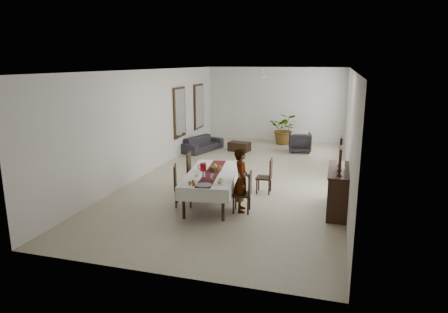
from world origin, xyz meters
TOP-DOWN VIEW (x-y plane):
  - floor at (0.00, 0.00)m, footprint 6.00×12.00m
  - ceiling at (0.00, 0.00)m, footprint 6.00×12.00m
  - wall_back at (0.00, 6.00)m, footprint 6.00×0.02m
  - wall_front at (0.00, -6.00)m, footprint 6.00×0.02m
  - wall_left at (-3.00, 0.00)m, footprint 0.02×12.00m
  - wall_right at (3.00, 0.00)m, footprint 0.02×12.00m
  - dining_table_top at (-0.22, -2.45)m, footprint 1.32×2.53m
  - table_leg_fl at (-0.50, -3.65)m, footprint 0.08×0.08m
  - table_leg_fr at (0.38, -3.53)m, footprint 0.08×0.08m
  - table_leg_bl at (-0.81, -1.37)m, footprint 0.08×0.08m
  - table_leg_br at (0.07, -1.26)m, footprint 0.08×0.08m
  - tablecloth_top at (-0.22, -2.45)m, footprint 1.53×2.73m
  - tablecloth_drape_left at (-0.80, -2.53)m, footprint 0.36×2.57m
  - tablecloth_drape_right at (0.36, -2.37)m, footprint 0.36×2.57m
  - tablecloth_drape_near at (-0.04, -3.73)m, footprint 1.18×0.17m
  - tablecloth_drape_far at (-0.39, -1.17)m, footprint 1.18×0.17m
  - table_runner at (-0.22, -2.45)m, footprint 0.69×2.54m
  - red_pitcher at (-0.49, -2.33)m, footprint 0.17×0.17m
  - pitcher_handle at (-0.57, -2.35)m, footprint 0.12×0.04m
  - wine_glass_near at (-0.01, -3.08)m, footprint 0.07×0.07m
  - wine_glass_mid at (-0.24, -3.01)m, footprint 0.07×0.07m
  - wine_glass_far at (-0.17, -2.39)m, footprint 0.07×0.07m
  - teacup_right at (0.16, -3.01)m, footprint 0.09×0.09m
  - saucer_right at (0.16, -3.01)m, footprint 0.15×0.15m
  - teacup_left at (-0.47, -2.84)m, footprint 0.09×0.09m
  - saucer_left at (-0.47, -2.84)m, footprint 0.15×0.15m
  - plate_near_right at (0.23, -3.30)m, footprint 0.24×0.24m
  - bread_near_right at (0.23, -3.30)m, footprint 0.09×0.09m
  - plate_near_left at (-0.41, -3.24)m, footprint 0.24×0.24m
  - plate_far_left at (-0.61, -1.95)m, footprint 0.24×0.24m
  - serving_tray at (-0.07, -3.50)m, footprint 0.36×0.36m
  - jam_jar_a at (-0.29, -3.56)m, footprint 0.06×0.06m
  - jam_jar_b at (-0.40, -3.51)m, footprint 0.06×0.06m
  - jam_jar_c at (-0.36, -3.40)m, footprint 0.06×0.06m
  - fruit_basket at (-0.20, -2.19)m, footprint 0.30×0.30m
  - fruit_red at (-0.17, -2.17)m, footprint 0.09×0.09m
  - fruit_green at (-0.25, -2.17)m, footprint 0.08×0.08m
  - fruit_yellow at (-0.20, -2.24)m, footprint 0.08×0.08m
  - chair_right_near_seat at (0.64, -2.87)m, footprint 0.45×0.45m
  - chair_right_near_leg_fl at (0.82, -3.03)m, footprint 0.05×0.05m
  - chair_right_near_leg_fr at (0.79, -2.69)m, footprint 0.05×0.05m
  - chair_right_near_leg_bl at (0.49, -3.06)m, footprint 0.05×0.05m
  - chair_right_near_leg_br at (0.46, -2.72)m, footprint 0.05×0.05m
  - chair_right_near_back at (0.83, -2.86)m, footprint 0.08×0.41m
  - chair_right_far_seat at (0.88, -1.35)m, footprint 0.41×0.41m
  - chair_right_far_leg_fl at (1.05, -1.51)m, footprint 0.04×0.04m
  - chair_right_far_leg_fr at (1.03, -1.18)m, footprint 0.04×0.04m
  - chair_right_far_leg_bl at (0.72, -1.52)m, footprint 0.04×0.04m
  - chair_right_far_leg_br at (0.71, -1.19)m, footprint 0.04×0.04m
  - chair_right_far_back at (1.06, -1.34)m, footprint 0.05×0.40m
  - chair_left_near_seat at (-0.82, -2.85)m, footprint 0.54×0.54m
  - chair_left_near_leg_fl at (-1.04, -2.74)m, footprint 0.05×0.05m
  - chair_left_near_leg_fr at (-0.93, -3.07)m, footprint 0.05×0.05m
  - chair_left_near_leg_bl at (-0.71, -2.63)m, footprint 0.05×0.05m
  - chair_left_near_leg_br at (-0.60, -2.96)m, footprint 0.05×0.05m
  - chair_left_near_back at (-1.01, -2.91)m, footprint 0.17×0.42m
  - chair_left_far_seat at (-0.87, -1.78)m, footprint 0.52×0.52m
  - chair_left_far_leg_fl at (-1.08, -1.63)m, footprint 0.05×0.05m
  - chair_left_far_leg_fr at (-1.02, -2.00)m, footprint 0.05×0.05m
  - chair_left_far_leg_bl at (-0.72, -1.57)m, footprint 0.05×0.05m
  - chair_left_far_leg_br at (-0.65, -1.93)m, footprint 0.05×0.05m
  - chair_left_far_back at (-1.07, -1.82)m, footprint 0.12×0.45m
  - woman at (0.61, -2.81)m, footprint 0.49×0.62m
  - sideboard_body at (2.78, -2.21)m, footprint 0.44×1.65m
  - sideboard_top at (2.78, -2.21)m, footprint 0.48×1.72m
  - candlestick_near_base at (2.78, -2.82)m, footprint 0.11×0.11m
  - candlestick_near_shaft at (2.78, -2.82)m, footprint 0.06×0.06m
  - candlestick_near_candle at (2.78, -2.82)m, footprint 0.04×0.04m
  - candlestick_mid_base at (2.78, -2.37)m, footprint 0.11×0.11m
  - candlestick_mid_shaft at (2.78, -2.37)m, footprint 0.06×0.06m
  - candlestick_mid_candle at (2.78, -2.37)m, footprint 0.04×0.04m
  - candlestick_far_base at (2.78, -1.93)m, footprint 0.11×0.11m
  - candlestick_far_shaft at (2.78, -1.93)m, footprint 0.06×0.06m
  - candlestick_far_candle at (2.78, -1.93)m, footprint 0.04×0.04m
  - sofa at (-2.40, 3.13)m, footprint 1.29×2.04m
  - armchair at (1.31, 3.94)m, footprint 0.94×0.96m
  - coffee_table at (-0.99, 3.46)m, footprint 0.88×0.66m
  - potted_plant at (0.52, 5.32)m, footprint 1.23×1.08m
  - mirror_frame_near at (-2.96, 2.20)m, footprint 0.06×1.05m
  - mirror_glass_near at (-2.92, 2.20)m, footprint 0.01×0.90m
  - mirror_frame_far at (-2.96, 4.30)m, footprint 0.06×1.05m
  - mirror_glass_far at (-2.92, 4.30)m, footprint 0.01×0.90m
  - fan_rod at (0.00, 3.00)m, footprint 0.04×0.04m
  - fan_hub at (0.00, 3.00)m, footprint 0.16×0.16m
  - fan_blade_n at (0.00, 3.35)m, footprint 0.10×0.55m
  - fan_blade_s at (0.00, 2.65)m, footprint 0.10×0.55m
  - fan_blade_e at (0.35, 3.00)m, footprint 0.55×0.10m
  - fan_blade_w at (-0.35, 3.00)m, footprint 0.55×0.10m

SIDE VIEW (x-z plane):
  - floor at x=0.00m, z-range 0.00..0.00m
  - coffee_table at x=-0.99m, z-range 0.00..0.35m
  - chair_right_far_leg_fl at x=1.05m, z-range 0.00..0.39m
  - chair_right_far_leg_fr at x=1.03m, z-range 0.00..0.39m
  - chair_right_far_leg_bl at x=0.72m, z-range 0.00..0.39m
  - chair_right_far_leg_br at x=0.71m, z-range 0.00..0.39m
  - chair_right_near_leg_fl at x=0.82m, z-range 0.00..0.41m
  - chair_right_near_leg_fr at x=0.79m, z-range 0.00..0.41m
  - chair_right_near_leg_bl at x=0.49m, z-range 0.00..0.41m
  - chair_right_near_leg_br at x=0.46m, z-range 0.00..0.41m
  - chair_left_near_leg_fl at x=-1.04m, z-range 0.00..0.42m
  - chair_left_near_leg_fr at x=-0.93m, z-range 0.00..0.42m
  - chair_left_near_leg_bl at x=-0.71m, z-range 0.00..0.42m
  - chair_left_near_leg_br at x=-0.60m, z-range 0.00..0.42m
  - chair_left_far_leg_fl at x=-1.08m, z-range 0.00..0.45m
  - chair_left_far_leg_fr at x=-1.02m, z-range 0.00..0.45m
  - chair_left_far_leg_bl at x=-0.72m, z-range 0.00..0.45m
  - chair_left_far_leg_br at x=-0.65m, z-range 0.00..0.45m
  - sofa at x=-2.40m, z-range 0.00..0.56m
  - table_leg_fl at x=-0.50m, z-range 0.00..0.70m
  - table_leg_fr at x=0.38m, z-range 0.00..0.70m
  - table_leg_bl at x=-0.81m, z-range 0.00..0.70m
  - table_leg_br at x=0.07m, z-range 0.00..0.70m
  - armchair at x=1.31m, z-range 0.00..0.76m
  - chair_right_far_seat at x=0.88m, z-range 0.39..0.44m
  - chair_right_near_seat at x=0.64m, z-range 0.41..0.45m
  - chair_left_near_seat at x=-0.82m, z-range 0.42..0.47m
  - chair_left_far_seat at x=-0.87m, z-range 0.45..0.50m
  - sideboard_body at x=2.78m, z-range 0.00..0.99m
  - tablecloth_drape_left at x=-0.80m, z-range 0.46..0.76m
  - tablecloth_drape_right at x=0.36m, z-range 0.46..0.76m
  - tablecloth_drape_near at x=-0.04m, z-range 0.46..0.76m
  - tablecloth_drape_far at x=-0.39m, z-range 0.46..0.76m
  - potted_plant at x=0.52m, z-range 0.00..1.32m
  - chair_right_far_back at x=1.06m, z-range 0.43..0.94m
  - chair_right_near_back at x=0.83m, z-range 0.45..0.97m
  - dining_table_top at x=-0.22m, z-range 0.70..0.75m
  - chair_left_near_back at x=-1.01m, z-range 0.47..1.01m
  - woman at x=0.61m, z-range 0.00..1.50m
  - tablecloth_top at x=-0.22m, z-range 0.75..0.76m
  - table_runner at x=-0.22m, z-range 0.76..0.77m
  - saucer_right at x=0.16m, z-range 0.76..0.78m
  - saucer_left at x=-0.47m, z-range 0.76..0.78m
  - plate_near_right at x=0.23m, z-range 0.76..0.78m
  - plate_near_left at x=-0.41m, z-range 0.76..0.78m
  - plate_far_left at x=-0.61m, z-range 0.76..0.78m
  - serving_tray at x=-0.07m, z-range 0.76..0.78m
  - chair_left_far_back at x=-1.07m, z-range 0.49..1.07m
  - teacup_right at x=0.16m, z-range 0.76..0.83m
  - teacup_left at x=-0.47m, z-range 0.76..0.83m
  - bread_near_right at x=0.23m, z-range 0.75..0.85m
  - jam_jar_a at x=-0.29m, z-range 0.76..0.84m
  - jam_jar_b at x=-0.40m, z-range 0.76..0.84m
  - jam_jar_c at x=-0.36m, z-range 0.76..0.84m
  - fruit_basket at x=-0.20m, z-range 0.76..0.87m
  - wine_glass_near at x=-0.01m, z-range 0.76..0.94m
  - wine_glass_mid at x=-0.24m, z-range 0.76..0.94m
  - wine_glass_far at x=-0.17m, z-range 0.76..0.94m
  - red_pitcher at x=-0.49m, z-range 0.76..0.97m
  - pitcher_handle at x=-0.57m, z-range 0.80..0.93m
  - fruit_red at x=-0.17m, z-range 0.85..0.94m
  - fruit_green at x=-0.25m, z-range 0.85..0.93m
  - fruit_yellow at x=-0.20m, z-range 0.85..0.93m
  - sideboard_top at x=2.78m, z-range 0.99..1.02m
  - candlestick_near_base at x=2.78m, z-range 1.02..1.06m
  - candlestick_mid_base at x=2.78m, z-range 1.02..1.06m
  - candlestick_far_base at x=2.78m, z-range 1.02..1.06m
  - candlestick_near_shaft at x=2.78m, z-range 1.06..1.61m
  - candlestick_far_shaft at x=2.78m, z-range 1.06..1.66m
  - candlestick_mid_shaft at x=2.78m, z-range 1.06..1.77m
  - wall_back at x=0.00m, z-range 0.00..3.20m
  - wall_front at x=0.00m, z-range 0.00..3.20m
  - wall_left at x=-3.00m, z-range 0.00..3.20m
  - wall_right at x=3.00m, z-range 0.00..3.20m
  - mirror_frame_near at x=-2.96m, z-range 0.67..2.53m
  - mirror_glass_near at x=-2.92m, z-range 0.75..2.45m
  - mirror_frame_far at x=-2.96m, z-range 0.67..2.53m
  - mirror_glass_far at x=-2.92m, z-range 0.75..2.45m
  - candlestick_near_candle at x=2.78m, z-range 1.61..1.70m
  - candlestick_far_candle at x=2.78m, z-range 1.66..1.75m
  - candlestick_mid_candle at x=2.78m, z-range 1.77..1.86m
  - fan_hub at x=0.00m, z-range 2.86..2.94m
  - fan_blade_n at x=0.00m, z-range 2.89..2.91m
  - fan_blade_s at x=0.00m, z-range 2.89..2.91m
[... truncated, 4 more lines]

